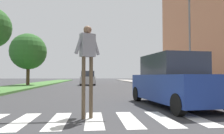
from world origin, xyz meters
name	(u,v)px	position (x,y,z in m)	size (l,w,h in m)	color
ground_plane	(93,85)	(0.00, 30.00, 0.00)	(140.00, 140.00, 0.00)	#38383A
crosswalk	(94,120)	(0.00, 8.09, 0.00)	(5.85, 2.20, 0.01)	silver
median_strip	(31,85)	(-7.02, 28.00, 0.07)	(3.69, 64.00, 0.15)	#477A38
tree_far	(28,52)	(-7.13, 26.95, 3.83)	(3.97, 3.97, 5.68)	#4C3823
sidewalk_right	(158,85)	(7.85, 28.00, 0.07)	(3.00, 64.00, 0.15)	#9E9991
street_lamp_right	(188,31)	(7.26, 18.18, 4.59)	(1.02, 0.24, 7.50)	slate
pedestrian_performer	(87,56)	(-0.19, 8.27, 1.66)	(0.71, 0.41, 2.49)	brown
suv_crossing	(174,81)	(3.04, 10.42, 0.93)	(2.44, 4.79, 1.97)	navy
sedan_midblock	(88,79)	(-0.60, 29.46, 0.80)	(1.86, 4.26, 1.74)	#B7B7BC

